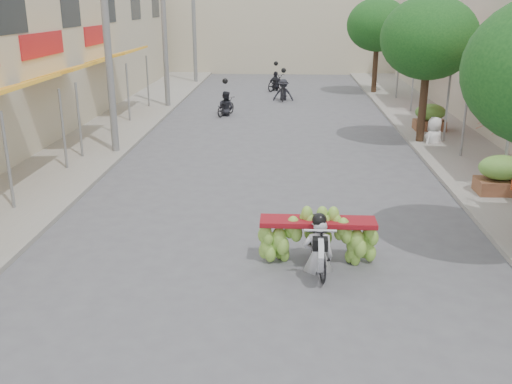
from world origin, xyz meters
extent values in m
plane|color=#58585D|center=(0.00, 0.00, 0.00)|extent=(120.00, 120.00, 0.00)
cube|color=gray|center=(-7.00, 15.00, 0.06)|extent=(4.00, 60.00, 0.12)
cube|color=gray|center=(7.00, 15.00, 0.06)|extent=(4.00, 60.00, 0.12)
cube|color=yellow|center=(-7.12, 8.00, 2.75)|extent=(1.77, 4.00, 0.53)
cylinder|color=slate|center=(-6.30, 6.20, 1.27)|extent=(0.08, 0.08, 2.55)
cylinder|color=slate|center=(-6.30, 9.80, 1.27)|extent=(0.08, 0.08, 2.55)
cube|color=yellow|center=(-7.12, 13.00, 2.75)|extent=(1.77, 4.00, 0.53)
cylinder|color=slate|center=(-6.30, 11.20, 1.27)|extent=(0.08, 0.08, 2.55)
cylinder|color=slate|center=(-6.30, 14.80, 1.27)|extent=(0.08, 0.08, 2.55)
cube|color=red|center=(-8.00, 13.00, 3.60)|extent=(0.10, 3.50, 0.80)
cube|color=yellow|center=(-7.12, 19.00, 2.75)|extent=(1.77, 4.00, 0.53)
cylinder|color=slate|center=(-6.30, 17.20, 1.27)|extent=(0.08, 0.08, 2.55)
cylinder|color=slate|center=(-6.30, 20.80, 1.27)|extent=(0.08, 0.08, 2.55)
cube|color=red|center=(-8.00, 19.00, 3.60)|extent=(0.10, 3.50, 0.80)
cube|color=#1E2328|center=(-8.02, 11.00, 4.60)|extent=(0.08, 2.00, 1.10)
cube|color=#1E2328|center=(-8.02, 16.00, 4.60)|extent=(0.08, 2.00, 1.10)
cube|color=#1E2328|center=(-8.02, 21.00, 4.60)|extent=(0.08, 2.00, 1.10)
cube|color=#1E2328|center=(-8.02, 26.00, 4.60)|extent=(0.08, 2.00, 1.10)
cube|color=#1E2328|center=(-8.02, 31.00, 4.60)|extent=(0.08, 2.00, 1.10)
cylinder|color=slate|center=(6.30, 8.10, 1.27)|extent=(0.08, 0.08, 2.55)
cylinder|color=slate|center=(6.30, 11.90, 1.27)|extent=(0.08, 0.08, 2.55)
cube|color=#AF1D17|center=(7.12, 16.00, 2.75)|extent=(1.77, 4.20, 0.53)
cylinder|color=slate|center=(6.30, 14.10, 1.27)|extent=(0.08, 0.08, 2.55)
cylinder|color=slate|center=(6.30, 17.90, 1.27)|extent=(0.08, 0.08, 2.55)
cube|color=#AF1D17|center=(7.12, 22.00, 2.75)|extent=(1.77, 4.20, 0.53)
cylinder|color=slate|center=(6.30, 20.10, 1.27)|extent=(0.08, 0.08, 2.55)
cylinder|color=slate|center=(6.30, 23.90, 1.27)|extent=(0.08, 0.08, 2.55)
cube|color=#C3B79A|center=(0.00, 38.00, 3.50)|extent=(20.00, 6.00, 7.00)
cylinder|color=slate|center=(-5.40, 12.00, 4.00)|extent=(0.24, 0.24, 8.00)
cylinder|color=slate|center=(-5.40, 21.00, 4.00)|extent=(0.24, 0.24, 8.00)
cylinder|color=slate|center=(-5.40, 30.00, 4.00)|extent=(0.24, 0.24, 8.00)
cylinder|color=#3A2719|center=(5.40, 14.00, 1.60)|extent=(0.28, 0.28, 3.20)
ellipsoid|color=#1B5119|center=(5.40, 14.00, 3.80)|extent=(3.40, 3.40, 2.90)
cylinder|color=#3A2719|center=(5.40, 26.00, 1.60)|extent=(0.28, 0.28, 3.20)
ellipsoid|color=#1B5119|center=(5.40, 26.00, 3.80)|extent=(3.40, 3.40, 2.90)
cube|color=brown|center=(6.20, 8.00, 0.37)|extent=(1.20, 0.80, 0.50)
ellipsoid|color=#629E3B|center=(6.20, 8.00, 0.95)|extent=(1.20, 0.88, 0.66)
cube|color=brown|center=(6.20, 16.00, 0.37)|extent=(1.20, 0.80, 0.50)
ellipsoid|color=#629E3B|center=(6.20, 16.00, 0.95)|extent=(1.20, 0.88, 0.66)
imported|color=black|center=(1.13, 3.33, 0.53)|extent=(0.70, 1.83, 1.05)
cylinder|color=silver|center=(1.13, 2.68, 0.62)|extent=(0.10, 0.66, 0.66)
cube|color=black|center=(1.13, 2.78, 0.80)|extent=(0.28, 0.22, 0.22)
cylinder|color=silver|center=(1.13, 2.88, 1.02)|extent=(0.60, 0.05, 0.05)
cube|color=maroon|center=(1.13, 3.68, 0.88)|extent=(2.29, 0.55, 0.10)
imported|color=silver|center=(1.13, 3.28, 1.11)|extent=(0.59, 0.43, 1.63)
sphere|color=black|center=(1.13, 3.25, 1.90)|extent=(0.28, 0.28, 0.28)
imported|color=white|center=(5.86, 13.81, 1.06)|extent=(1.06, 1.02, 1.87)
imported|color=black|center=(-2.34, 19.17, 0.41)|extent=(1.04, 1.57, 0.83)
imported|color=#222228|center=(-2.34, 19.17, 1.12)|extent=(0.91, 0.73, 1.65)
sphere|color=black|center=(-2.34, 19.17, 1.58)|extent=(0.26, 0.26, 0.26)
imported|color=black|center=(0.28, 23.51, 0.55)|extent=(0.61, 1.89, 1.10)
imported|color=#222228|center=(0.28, 23.51, 1.12)|extent=(1.08, 0.60, 1.65)
sphere|color=black|center=(0.28, 23.51, 1.58)|extent=(0.26, 0.26, 0.26)
imported|color=black|center=(-0.19, 27.01, 0.47)|extent=(1.33, 1.76, 0.94)
imported|color=#222228|center=(-0.19, 27.01, 1.12)|extent=(1.11, 0.94, 1.65)
sphere|color=black|center=(-0.19, 27.01, 1.58)|extent=(0.26, 0.26, 0.26)
camera|label=1|loc=(0.46, -6.85, 5.01)|focal=40.00mm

